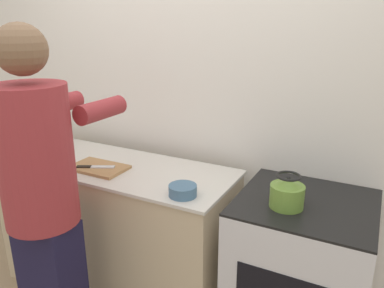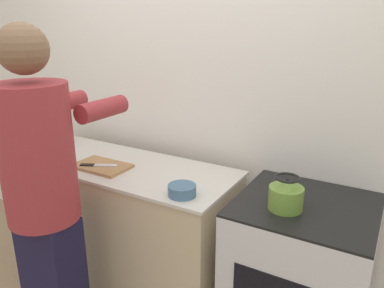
{
  "view_description": "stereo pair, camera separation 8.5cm",
  "coord_description": "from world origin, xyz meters",
  "px_view_note": "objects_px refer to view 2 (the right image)",
  "views": [
    {
      "loc": [
        1.08,
        -1.42,
        1.76
      ],
      "look_at": [
        0.24,
        0.2,
        1.17
      ],
      "focal_mm": 35.0,
      "sensor_mm": 36.0,
      "label": 1
    },
    {
      "loc": [
        1.16,
        -1.38,
        1.76
      ],
      "look_at": [
        0.24,
        0.2,
        1.17
      ],
      "focal_mm": 35.0,
      "sensor_mm": 36.0,
      "label": 2
    }
  ],
  "objects_px": {
    "bowl_prep": "(182,190)",
    "person": "(44,192)",
    "cutting_board": "(102,166)",
    "kettle": "(286,195)",
    "knife": "(98,165)",
    "oven": "(298,283)",
    "canister_jar": "(60,130)"
  },
  "relations": [
    {
      "from": "bowl_prep",
      "to": "person",
      "type": "bearing_deg",
      "value": -146.27
    },
    {
      "from": "cutting_board",
      "to": "kettle",
      "type": "bearing_deg",
      "value": 1.61
    },
    {
      "from": "cutting_board",
      "to": "knife",
      "type": "height_order",
      "value": "knife"
    },
    {
      "from": "cutting_board",
      "to": "oven",
      "type": "bearing_deg",
      "value": 6.34
    },
    {
      "from": "bowl_prep",
      "to": "oven",
      "type": "bearing_deg",
      "value": 20.58
    },
    {
      "from": "oven",
      "to": "knife",
      "type": "bearing_deg",
      "value": -172.63
    },
    {
      "from": "cutting_board",
      "to": "bowl_prep",
      "type": "bearing_deg",
      "value": -7.55
    },
    {
      "from": "person",
      "to": "knife",
      "type": "height_order",
      "value": "person"
    },
    {
      "from": "oven",
      "to": "person",
      "type": "xyz_separation_m",
      "value": [
        -1.15,
        -0.6,
        0.5
      ]
    },
    {
      "from": "person",
      "to": "kettle",
      "type": "height_order",
      "value": "person"
    },
    {
      "from": "cutting_board",
      "to": "canister_jar",
      "type": "bearing_deg",
      "value": 159.85
    },
    {
      "from": "oven",
      "to": "person",
      "type": "bearing_deg",
      "value": -152.49
    },
    {
      "from": "oven",
      "to": "kettle",
      "type": "height_order",
      "value": "kettle"
    },
    {
      "from": "knife",
      "to": "canister_jar",
      "type": "relative_size",
      "value": 1.15
    },
    {
      "from": "kettle",
      "to": "cutting_board",
      "type": "bearing_deg",
      "value": -178.39
    },
    {
      "from": "person",
      "to": "cutting_board",
      "type": "distance_m",
      "value": 0.47
    },
    {
      "from": "person",
      "to": "kettle",
      "type": "bearing_deg",
      "value": 24.83
    },
    {
      "from": "knife",
      "to": "bowl_prep",
      "type": "xyz_separation_m",
      "value": [
        0.64,
        -0.06,
        0.01
      ]
    },
    {
      "from": "cutting_board",
      "to": "bowl_prep",
      "type": "height_order",
      "value": "bowl_prep"
    },
    {
      "from": "oven",
      "to": "cutting_board",
      "type": "bearing_deg",
      "value": -173.66
    },
    {
      "from": "kettle",
      "to": "person",
      "type": "bearing_deg",
      "value": -155.17
    },
    {
      "from": "oven",
      "to": "cutting_board",
      "type": "xyz_separation_m",
      "value": [
        -1.2,
        -0.13,
        0.47
      ]
    },
    {
      "from": "cutting_board",
      "to": "canister_jar",
      "type": "height_order",
      "value": "canister_jar"
    },
    {
      "from": "cutting_board",
      "to": "canister_jar",
      "type": "relative_size",
      "value": 1.79
    },
    {
      "from": "cutting_board",
      "to": "bowl_prep",
      "type": "relative_size",
      "value": 2.32
    },
    {
      "from": "person",
      "to": "cutting_board",
      "type": "bearing_deg",
      "value": 96.69
    },
    {
      "from": "cutting_board",
      "to": "bowl_prep",
      "type": "distance_m",
      "value": 0.63
    },
    {
      "from": "bowl_prep",
      "to": "canister_jar",
      "type": "xyz_separation_m",
      "value": [
        -1.22,
        0.3,
        0.07
      ]
    },
    {
      "from": "cutting_board",
      "to": "knife",
      "type": "bearing_deg",
      "value": -112.63
    },
    {
      "from": "cutting_board",
      "to": "kettle",
      "type": "distance_m",
      "value": 1.13
    },
    {
      "from": "bowl_prep",
      "to": "cutting_board",
      "type": "bearing_deg",
      "value": 172.45
    },
    {
      "from": "oven",
      "to": "canister_jar",
      "type": "distance_m",
      "value": 1.88
    }
  ]
}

